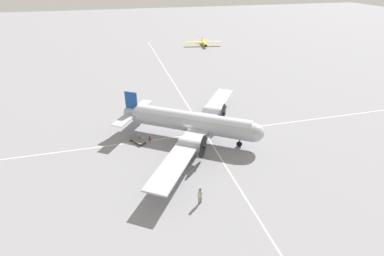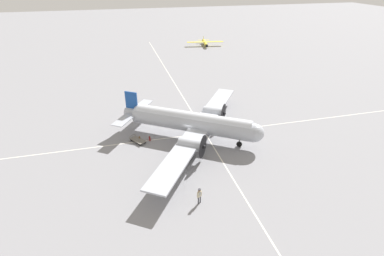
{
  "view_description": "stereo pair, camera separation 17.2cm",
  "coord_description": "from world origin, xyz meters",
  "views": [
    {
      "loc": [
        -32.93,
        8.68,
        19.63
      ],
      "look_at": [
        0.0,
        0.0,
        1.52
      ],
      "focal_mm": 28.0,
      "sensor_mm": 36.0,
      "label": 1
    },
    {
      "loc": [
        -32.98,
        8.52,
        19.63
      ],
      "look_at": [
        0.0,
        0.0,
        1.52
      ],
      "focal_mm": 28.0,
      "sensor_mm": 36.0,
      "label": 2
    }
  ],
  "objects": [
    {
      "name": "light_aircraft_distant",
      "position": [
        50.99,
        -17.07,
        0.83
      ],
      "size": [
        7.9,
        10.53,
        2.02
      ],
      "rotation": [
        0.0,
        0.0,
        2.99
      ],
      "color": "yellow",
      "rests_on": "ground_plane"
    },
    {
      "name": "suitcase_near_door",
      "position": [
        1.29,
        6.71,
        0.23
      ],
      "size": [
        0.36,
        0.19,
        0.5
      ],
      "color": "brown",
      "rests_on": "ground_plane"
    },
    {
      "name": "ground_plane",
      "position": [
        0.0,
        0.0,
        0.0
      ],
      "size": [
        300.0,
        300.0,
        0.0
      ],
      "primitive_type": "plane",
      "color": "gray"
    },
    {
      "name": "apron_line_northsouth",
      "position": [
        0.85,
        0.0,
        0.0
      ],
      "size": [
        0.16,
        120.0,
        0.01
      ],
      "color": "silver",
      "rests_on": "ground_plane"
    },
    {
      "name": "baggage_cart",
      "position": [
        0.82,
        6.98,
        0.28
      ],
      "size": [
        2.46,
        2.14,
        0.56
      ],
      "rotation": [
        0.0,
        0.0,
        3.73
      ],
      "color": "#6B665B",
      "rests_on": "ground_plane"
    },
    {
      "name": "airliner_main",
      "position": [
        -0.2,
        -0.3,
        2.39
      ],
      "size": [
        24.22,
        19.78,
        5.37
      ],
      "rotation": [
        0.0,
        0.0,
        4.12
      ],
      "color": "#ADB2BC",
      "rests_on": "ground_plane"
    },
    {
      "name": "crew_foreground",
      "position": [
        -12.11,
        2.41,
        1.05
      ],
      "size": [
        0.37,
        0.53,
        1.67
      ],
      "rotation": [
        0.0,
        0.0,
        1.98
      ],
      "color": "#2D2D33",
      "rests_on": "ground_plane"
    },
    {
      "name": "suitcase_upright_spare",
      "position": [
        0.9,
        5.44,
        0.24
      ],
      "size": [
        0.42,
        0.2,
        0.51
      ],
      "color": "maroon",
      "rests_on": "ground_plane"
    },
    {
      "name": "apron_line_eastwest",
      "position": [
        0.0,
        -2.06,
        0.0
      ],
      "size": [
        120.0,
        0.16,
        0.01
      ],
      "color": "silver",
      "rests_on": "ground_plane"
    }
  ]
}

